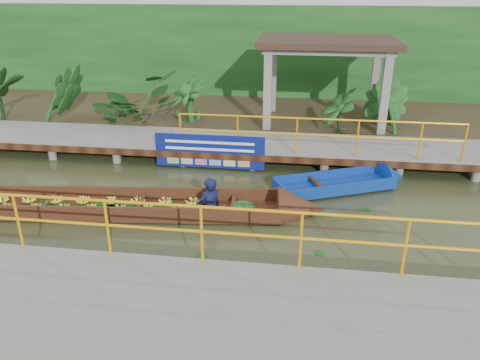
# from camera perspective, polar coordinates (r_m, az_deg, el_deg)

# --- Properties ---
(ground) EXTENTS (80.00, 80.00, 0.00)m
(ground) POSITION_cam_1_polar(r_m,az_deg,el_deg) (10.98, -5.25, -3.64)
(ground) COLOR #293018
(ground) RESTS_ON ground
(land_strip) EXTENTS (30.00, 8.00, 0.45)m
(land_strip) POSITION_cam_1_polar(r_m,az_deg,el_deg) (17.82, 0.02, 7.92)
(land_strip) COLOR #342A1A
(land_strip) RESTS_ON ground
(far_dock) EXTENTS (16.00, 2.06, 1.66)m
(far_dock) POSITION_cam_1_polar(r_m,az_deg,el_deg) (13.89, -2.16, 4.49)
(far_dock) COLOR slate
(far_dock) RESTS_ON ground
(near_dock) EXTENTS (18.00, 2.40, 1.73)m
(near_dock) POSITION_cam_1_polar(r_m,az_deg,el_deg) (7.20, -4.83, -17.15)
(near_dock) COLOR slate
(near_dock) RESTS_ON ground
(pavilion) EXTENTS (4.40, 3.00, 3.00)m
(pavilion) POSITION_cam_1_polar(r_m,az_deg,el_deg) (15.98, 10.53, 15.25)
(pavilion) COLOR slate
(pavilion) RESTS_ON ground
(foliage_backdrop) EXTENTS (30.00, 0.80, 4.00)m
(foliage_backdrop) POSITION_cam_1_polar(r_m,az_deg,el_deg) (19.88, 1.03, 14.77)
(foliage_backdrop) COLOR #133D14
(foliage_backdrop) RESTS_ON ground
(vendor_boat) EXTENTS (10.64, 2.13, 2.04)m
(vendor_boat) POSITION_cam_1_polar(r_m,az_deg,el_deg) (11.20, -16.34, -2.82)
(vendor_boat) COLOR #321A0D
(vendor_boat) RESTS_ON ground
(moored_blue_boat) EXTENTS (3.57, 2.24, 0.84)m
(moored_blue_boat) POSITION_cam_1_polar(r_m,az_deg,el_deg) (12.50, 14.89, -0.14)
(moored_blue_boat) COLOR navy
(moored_blue_boat) RESTS_ON ground
(blue_banner) EXTENTS (3.08, 0.04, 0.96)m
(blue_banner) POSITION_cam_1_polar(r_m,az_deg,el_deg) (13.02, -3.73, 3.51)
(blue_banner) COLOR navy
(blue_banner) RESTS_ON ground
(tropical_plants) EXTENTS (14.34, 1.34, 1.67)m
(tropical_plants) POSITION_cam_1_polar(r_m,az_deg,el_deg) (15.80, -7.47, 9.70)
(tropical_plants) COLOR #133D14
(tropical_plants) RESTS_ON ground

